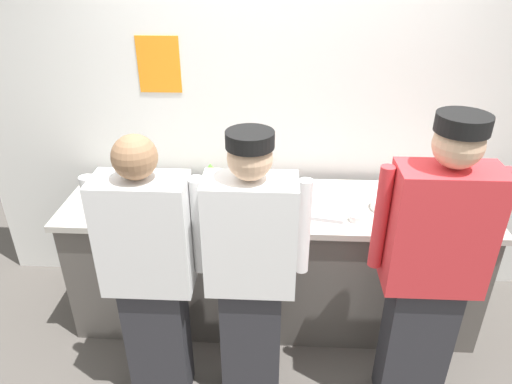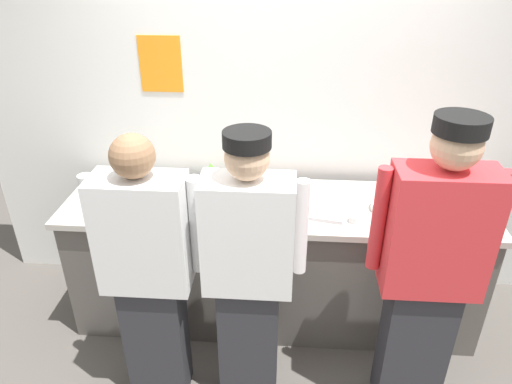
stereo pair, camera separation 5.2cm
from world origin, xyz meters
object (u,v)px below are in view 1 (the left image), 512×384
object	(u,v)px
chef_near_left	(150,273)
plate_stack_rear	(201,208)
squeeze_bottle_secondary	(211,178)
chef_far_right	(431,268)
ramekin_green_sauce	(356,217)
ramekin_yellow_sauce	(243,200)
deli_cup	(409,214)
sheet_tray	(310,205)
plate_stack_front	(387,205)
squeeze_bottle_primary	(249,180)
chef_center	(251,270)
mixing_bowl_steel	(140,194)
ramekin_red_sauce	(425,194)

from	to	relation	value
chef_near_left	plate_stack_rear	bearing A→B (deg)	70.63
squeeze_bottle_secondary	chef_far_right	bearing A→B (deg)	-33.27
squeeze_bottle_secondary	ramekin_green_sauce	distance (m)	0.98
ramekin_yellow_sauce	deli_cup	world-z (taller)	deli_cup
plate_stack_rear	sheet_tray	size ratio (longest dim) A/B	0.48
chef_near_left	squeeze_bottle_secondary	distance (m)	0.87
plate_stack_front	ramekin_yellow_sauce	xyz separation A→B (m)	(-0.90, 0.03, -0.00)
squeeze_bottle_primary	chef_far_right	bearing A→B (deg)	-39.72
plate_stack_front	squeeze_bottle_primary	world-z (taller)	squeeze_bottle_primary
chef_center	ramekin_yellow_sauce	world-z (taller)	chef_center
ramekin_green_sauce	ramekin_yellow_sauce	distance (m)	0.71
chef_far_right	mixing_bowl_steel	bearing A→B (deg)	158.97
plate_stack_front	sheet_tray	distance (m)	0.48
chef_far_right	deli_cup	size ratio (longest dim) A/B	17.59
squeeze_bottle_primary	chef_near_left	bearing A→B (deg)	-119.35
chef_center	deli_cup	size ratio (longest dim) A/B	16.62
sheet_tray	ramekin_yellow_sauce	xyz separation A→B (m)	(-0.43, 0.02, 0.01)
plate_stack_rear	ramekin_red_sauce	world-z (taller)	plate_stack_rear
plate_stack_rear	ramekin_yellow_sauce	bearing A→B (deg)	28.72
mixing_bowl_steel	sheet_tray	distance (m)	1.09
chef_center	squeeze_bottle_primary	size ratio (longest dim) A/B	8.97
squeeze_bottle_secondary	chef_near_left	bearing A→B (deg)	-104.31
chef_far_right	deli_cup	bearing A→B (deg)	90.10
chef_center	squeeze_bottle_secondary	distance (m)	0.87
chef_far_right	chef_near_left	bearing A→B (deg)	-179.05
chef_center	plate_stack_rear	xyz separation A→B (m)	(-0.34, 0.51, 0.07)
chef_center	ramekin_red_sauce	bearing A→B (deg)	35.55
chef_far_right	deli_cup	world-z (taller)	chef_far_right
chef_center	squeeze_bottle_primary	xyz separation A→B (m)	(-0.06, 0.81, 0.12)
chef_center	mixing_bowl_steel	distance (m)	0.99
sheet_tray	ramekin_red_sauce	world-z (taller)	ramekin_red_sauce
mixing_bowl_steel	ramekin_green_sauce	distance (m)	1.37
chef_near_left	squeeze_bottle_primary	world-z (taller)	chef_near_left
chef_near_left	sheet_tray	xyz separation A→B (m)	(0.87, 0.65, 0.06)
deli_cup	ramekin_yellow_sauce	bearing A→B (deg)	170.60
plate_stack_rear	squeeze_bottle_primary	bearing A→B (deg)	46.89
chef_far_right	plate_stack_rear	distance (m)	1.35
chef_far_right	ramekin_red_sauce	xyz separation A→B (m)	(0.18, 0.79, 0.00)
ramekin_green_sauce	deli_cup	world-z (taller)	deli_cup
chef_center	sheet_tray	xyz separation A→B (m)	(0.34, 0.62, 0.05)
chef_near_left	chef_far_right	size ratio (longest dim) A/B	0.94
chef_far_right	mixing_bowl_steel	size ratio (longest dim) A/B	5.29
chef_center	squeeze_bottle_primary	bearing A→B (deg)	94.08
plate_stack_rear	squeeze_bottle_primary	size ratio (longest dim) A/B	1.12
chef_center	ramekin_red_sauce	world-z (taller)	chef_center
ramekin_red_sauce	deli_cup	size ratio (longest dim) A/B	1.08
deli_cup	plate_stack_front	bearing A→B (deg)	125.34
sheet_tray	ramekin_red_sauce	bearing A→B (deg)	11.89
chef_far_right	ramekin_red_sauce	bearing A→B (deg)	77.09
mixing_bowl_steel	ramekin_red_sauce	bearing A→B (deg)	4.46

